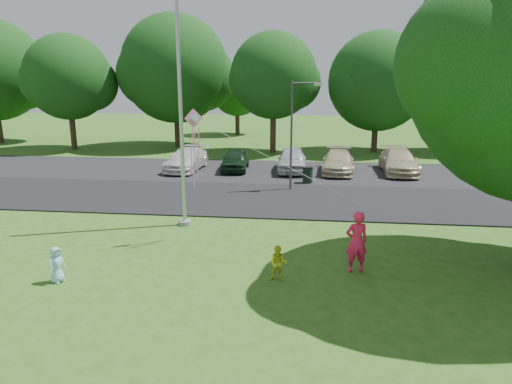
# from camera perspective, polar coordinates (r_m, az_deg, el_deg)

# --- Properties ---
(ground) EXTENTS (120.00, 120.00, 0.00)m
(ground) POSITION_cam_1_polar(r_m,az_deg,el_deg) (12.34, 0.99, -11.81)
(ground) COLOR #2B5A17
(ground) RESTS_ON ground
(park_road) EXTENTS (60.00, 6.00, 0.06)m
(park_road) POSITION_cam_1_polar(r_m,az_deg,el_deg) (20.79, 3.43, -0.96)
(park_road) COLOR black
(park_road) RESTS_ON ground
(parking_strip) EXTENTS (42.00, 7.00, 0.06)m
(parking_strip) POSITION_cam_1_polar(r_m,az_deg,el_deg) (27.12, 4.21, 2.54)
(parking_strip) COLOR black
(parking_strip) RESTS_ON ground
(flagpole) EXTENTS (0.50, 0.50, 10.00)m
(flagpole) POSITION_cam_1_polar(r_m,az_deg,el_deg) (16.75, -9.39, 9.65)
(flagpole) COLOR #B7BABF
(flagpole) RESTS_ON ground
(street_lamp) EXTENTS (1.48, 0.44, 5.32)m
(street_lamp) POSITION_cam_1_polar(r_m,az_deg,el_deg) (22.24, 5.01, 8.28)
(street_lamp) COLOR #3F3F44
(street_lamp) RESTS_ON ground
(trash_can) EXTENTS (0.56, 0.56, 0.89)m
(trash_can) POSITION_cam_1_polar(r_m,az_deg,el_deg) (24.09, 6.48, 2.06)
(trash_can) COLOR black
(trash_can) RESTS_ON ground
(tree_row) EXTENTS (64.35, 11.94, 10.88)m
(tree_row) POSITION_cam_1_polar(r_m,az_deg,el_deg) (35.30, 7.68, 14.36)
(tree_row) COLOR #332316
(tree_row) RESTS_ON ground
(horizon_trees) EXTENTS (77.46, 7.20, 7.02)m
(horizon_trees) POSITION_cam_1_polar(r_m,az_deg,el_deg) (45.06, 10.65, 12.34)
(horizon_trees) COLOR #332316
(horizon_trees) RESTS_ON ground
(parked_cars) EXTENTS (14.48, 5.15, 1.39)m
(parked_cars) POSITION_cam_1_polar(r_m,az_deg,el_deg) (27.00, 5.09, 3.96)
(parked_cars) COLOR silver
(parked_cars) RESTS_ON ground
(woman) EXTENTS (0.74, 0.58, 1.79)m
(woman) POSITION_cam_1_polar(r_m,az_deg,el_deg) (13.26, 12.46, -6.10)
(woman) COLOR #FF2153
(woman) RESTS_ON ground
(child_yellow) EXTENTS (0.49, 0.38, 1.00)m
(child_yellow) POSITION_cam_1_polar(r_m,az_deg,el_deg) (12.54, 2.82, -8.91)
(child_yellow) COLOR yellow
(child_yellow) RESTS_ON ground
(child_blue) EXTENTS (0.48, 0.57, 1.00)m
(child_blue) POSITION_cam_1_polar(r_m,az_deg,el_deg) (13.55, -23.65, -8.31)
(child_blue) COLOR #9FCBF4
(child_blue) RESTS_ON ground
(kite) EXTENTS (5.38, 2.29, 2.65)m
(kite) POSITION_cam_1_polar(r_m,az_deg,el_deg) (14.91, -7.39, 7.33)
(kite) COLOR pink
(kite) RESTS_ON ground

